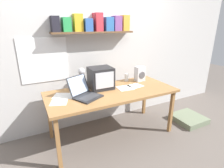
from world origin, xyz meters
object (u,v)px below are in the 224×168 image
at_px(loose_paper_near_laptop, 125,88).
at_px(printed_handout, 64,96).
at_px(crt_monitor, 101,78).
at_px(open_notebook, 59,102).
at_px(laptop, 84,92).
at_px(loose_paper_near_monitor, 135,86).
at_px(floor_cushion, 189,119).
at_px(desk_lamp, 81,76).
at_px(corner_desk, 112,94).
at_px(juice_glass, 126,78).
at_px(space_heater, 140,74).

relative_size(loose_paper_near_laptop, printed_handout, 0.68).
bearing_deg(crt_monitor, open_notebook, -159.59).
height_order(laptop, loose_paper_near_monitor, laptop).
bearing_deg(floor_cushion, desk_lamp, 165.01).
bearing_deg(crt_monitor, desk_lamp, 172.95).
bearing_deg(loose_paper_near_monitor, printed_handout, 175.09).
distance_m(crt_monitor, laptop, 0.37).
relative_size(corner_desk, juice_glass, 14.33).
bearing_deg(open_notebook, loose_paper_near_monitor, 4.26).
height_order(loose_paper_near_laptop, printed_handout, same).
bearing_deg(loose_paper_near_laptop, floor_cushion, -13.33).
xyz_separation_m(space_heater, loose_paper_near_laptop, (-0.39, -0.19, -0.12)).
bearing_deg(juice_glass, floor_cushion, -30.52).
xyz_separation_m(juice_glass, loose_paper_near_laptop, (-0.20, -0.28, -0.05)).
bearing_deg(juice_glass, laptop, -159.14).
distance_m(crt_monitor, loose_paper_near_monitor, 0.54).
bearing_deg(laptop, desk_lamp, 52.42).
distance_m(space_heater, loose_paper_near_laptop, 0.45).
distance_m(loose_paper_near_laptop, open_notebook, 0.95).
distance_m(laptop, floor_cushion, 1.91).
bearing_deg(laptop, printed_handout, 122.53).
relative_size(loose_paper_near_laptop, open_notebook, 0.95).
relative_size(crt_monitor, loose_paper_near_laptop, 1.43).
bearing_deg(juice_glass, crt_monitor, -165.70).
height_order(loose_paper_near_laptop, loose_paper_near_monitor, same).
bearing_deg(printed_handout, loose_paper_near_monitor, -4.91).
relative_size(crt_monitor, open_notebook, 1.36).
bearing_deg(open_notebook, laptop, 7.48).
bearing_deg(printed_handout, laptop, -30.57).
distance_m(corner_desk, laptop, 0.43).
height_order(juice_glass, open_notebook, juice_glass).
relative_size(loose_paper_near_monitor, printed_handout, 0.71).
xyz_separation_m(space_heater, loose_paper_near_monitor, (-0.20, -0.18, -0.12)).
bearing_deg(crt_monitor, corner_desk, -58.90).
xyz_separation_m(crt_monitor, space_heater, (0.70, 0.04, -0.04)).
bearing_deg(desk_lamp, laptop, -116.76).
relative_size(crt_monitor, loose_paper_near_monitor, 1.37).
xyz_separation_m(desk_lamp, printed_handout, (-0.26, -0.09, -0.21)).
bearing_deg(desk_lamp, juice_glass, -9.40).
xyz_separation_m(laptop, open_notebook, (-0.33, -0.04, -0.06)).
bearing_deg(laptop, space_heater, -14.58).
xyz_separation_m(juice_glass, printed_handout, (-1.04, -0.18, -0.05)).
height_order(corner_desk, loose_paper_near_monitor, loose_paper_near_monitor).
height_order(corner_desk, laptop, laptop).
distance_m(crt_monitor, printed_handout, 0.56).
bearing_deg(desk_lamp, loose_paper_near_laptop, -34.22).
xyz_separation_m(corner_desk, laptop, (-0.41, -0.02, 0.12)).
distance_m(loose_paper_near_laptop, floor_cushion, 1.33).
distance_m(desk_lamp, floor_cushion, 1.98).
height_order(crt_monitor, floor_cushion, crt_monitor).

